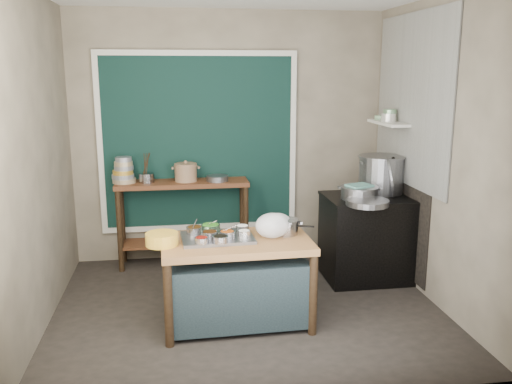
{
  "coord_description": "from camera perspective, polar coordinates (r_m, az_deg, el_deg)",
  "views": [
    {
      "loc": [
        -0.62,
        -4.62,
        2.13
      ],
      "look_at": [
        0.12,
        0.25,
        1.03
      ],
      "focal_mm": 38.0,
      "sensor_mm": 36.0,
      "label": 1
    }
  ],
  "objects": [
    {
      "name": "floor",
      "position": [
        5.13,
        -0.91,
        -12.1
      ],
      "size": [
        3.5,
        3.0,
        0.02
      ],
      "primitive_type": "cube",
      "color": "#2A2420",
      "rests_on": "ground"
    },
    {
      "name": "stock_pot",
      "position": [
        5.85,
        13.02,
        1.84
      ],
      "size": [
        0.61,
        0.61,
        0.39
      ],
      "primitive_type": null,
      "rotation": [
        0.0,
        0.0,
        0.26
      ],
      "color": "gray",
      "rests_on": "stove_top"
    },
    {
      "name": "bowl_stack",
      "position": [
        6.04,
        -13.79,
        2.11
      ],
      "size": [
        0.25,
        0.25,
        0.28
      ],
      "color": "tan",
      "rests_on": "back_counter"
    },
    {
      "name": "stove_top",
      "position": [
        5.68,
        11.93,
        -0.6
      ],
      "size": [
        0.92,
        0.69,
        0.03
      ],
      "primitive_type": "cube",
      "color": "black",
      "rests_on": "stove_block"
    },
    {
      "name": "condiment_tray",
      "position": [
        4.59,
        -4.09,
        -4.81
      ],
      "size": [
        0.62,
        0.46,
        0.03
      ],
      "primitive_type": "cube",
      "rotation": [
        0.0,
        0.0,
        0.06
      ],
      "color": "gray",
      "rests_on": "prep_table"
    },
    {
      "name": "left_wall",
      "position": [
        4.82,
        -22.21,
        2.89
      ],
      "size": [
        0.02,
        3.0,
        2.8
      ],
      "primitive_type": "cube",
      "color": "gray",
      "rests_on": "floor"
    },
    {
      "name": "curtain_panel",
      "position": [
        6.15,
        -6.04,
        5.19
      ],
      "size": [
        2.1,
        0.02,
        1.9
      ],
      "primitive_type": "cube",
      "color": "black",
      "rests_on": "back_wall"
    },
    {
      "name": "saucepan",
      "position": [
        4.72,
        3.12,
        -3.66
      ],
      "size": [
        0.31,
        0.31,
        0.13
      ],
      "primitive_type": null,
      "rotation": [
        0.0,
        0.0,
        -0.35
      ],
      "color": "gray",
      "rests_on": "prep_table"
    },
    {
      "name": "right_wall",
      "position": [
        5.25,
        18.48,
        3.9
      ],
      "size": [
        0.02,
        3.0,
        2.8
      ],
      "primitive_type": "cube",
      "color": "gray",
      "rests_on": "floor"
    },
    {
      "name": "curtain_frame",
      "position": [
        6.14,
        -6.04,
        5.18
      ],
      "size": [
        2.22,
        0.03,
        2.02
      ],
      "primitive_type": null,
      "color": "beige",
      "rests_on": "back_wall"
    },
    {
      "name": "plastic_bag_a",
      "position": [
        4.6,
        1.71,
        -3.55
      ],
      "size": [
        0.32,
        0.29,
        0.21
      ],
      "primitive_type": "ellipsoid",
      "rotation": [
        0.0,
        0.0,
        0.18
      ],
      "color": "white",
      "rests_on": "prep_table"
    },
    {
      "name": "stove_block",
      "position": [
        5.79,
        11.73,
        -4.84
      ],
      "size": [
        0.9,
        0.68,
        0.85
      ],
      "primitive_type": "cube",
      "color": "black",
      "rests_on": "floor"
    },
    {
      "name": "steamer",
      "position": [
        5.53,
        10.81,
        -0.06
      ],
      "size": [
        0.52,
        0.52,
        0.13
      ],
      "primitive_type": null,
      "rotation": [
        0.0,
        0.0,
        -0.41
      ],
      "color": "gray",
      "rests_on": "stove_top"
    },
    {
      "name": "back_wall",
      "position": [
        6.21,
        -2.83,
        5.78
      ],
      "size": [
        3.5,
        0.02,
        2.8
      ],
      "primitive_type": "cube",
      "color": "gray",
      "rests_on": "floor"
    },
    {
      "name": "wide_bowl",
      "position": [
        5.99,
        -4.09,
        1.45
      ],
      "size": [
        0.3,
        0.3,
        0.06
      ],
      "primitive_type": "cylinder",
      "rotation": [
        0.0,
        0.0,
        -0.3
      ],
      "color": "gray",
      "rests_on": "back_counter"
    },
    {
      "name": "soot_patch",
      "position": [
        5.95,
        15.04,
        -1.8
      ],
      "size": [
        0.01,
        1.3,
        1.3
      ],
      "primitive_type": "cube",
      "color": "black",
      "rests_on": "right_wall"
    },
    {
      "name": "green_cloth",
      "position": [
        5.52,
        10.84,
        0.68
      ],
      "size": [
        0.29,
        0.26,
        0.02
      ],
      "primitive_type": "cube",
      "rotation": [
        0.0,
        0.0,
        0.38
      ],
      "color": "#5F9C8C",
      "rests_on": "steamer"
    },
    {
      "name": "back_counter",
      "position": [
        6.13,
        -7.64,
        -3.22
      ],
      "size": [
        1.45,
        0.4,
        0.95
      ],
      "primitive_type": "cube",
      "color": "brown",
      "rests_on": "floor"
    },
    {
      "name": "prep_table",
      "position": [
        4.69,
        -2.04,
        -9.43
      ],
      "size": [
        1.27,
        0.75,
        0.75
      ],
      "primitive_type": "cube",
      "rotation": [
        0.0,
        0.0,
        0.03
      ],
      "color": "olive",
      "rests_on": "floor"
    },
    {
      "name": "condiment_bowls",
      "position": [
        4.59,
        -4.26,
        -4.29
      ],
      "size": [
        0.54,
        0.46,
        0.07
      ],
      "color": "silver",
      "rests_on": "condiment_tray"
    },
    {
      "name": "pot_lid",
      "position": [
        5.67,
        13.95,
        1.52
      ],
      "size": [
        0.23,
        0.43,
        0.41
      ],
      "primitive_type": "cylinder",
      "rotation": [
        0.0,
        1.36,
        -0.31
      ],
      "color": "gray",
      "rests_on": "stove_top"
    },
    {
      "name": "wall_shelf",
      "position": [
        5.94,
        13.79,
        7.07
      ],
      "size": [
        0.22,
        0.7,
        0.03
      ],
      "primitive_type": "cube",
      "color": "beige",
      "rests_on": "right_wall"
    },
    {
      "name": "tile_panel",
      "position": [
        5.69,
        16.06,
        9.24
      ],
      "size": [
        0.02,
        1.7,
        1.7
      ],
      "primitive_type": "cube",
      "color": "#B2B2AA",
      "rests_on": "right_wall"
    },
    {
      "name": "ceramic_crock",
      "position": [
        6.01,
        -7.4,
        1.97
      ],
      "size": [
        0.27,
        0.27,
        0.18
      ],
      "primitive_type": null,
      "rotation": [
        0.0,
        0.0,
        0.02
      ],
      "color": "#816146",
      "rests_on": "back_counter"
    },
    {
      "name": "utensil_cup",
      "position": [
        6.01,
        -11.44,
        1.46
      ],
      "size": [
        0.21,
        0.21,
        0.1
      ],
      "primitive_type": "cylinder",
      "rotation": [
        0.0,
        0.0,
        -0.33
      ],
      "color": "gray",
      "rests_on": "back_counter"
    },
    {
      "name": "plastic_bag_b",
      "position": [
        4.74,
        2.33,
        -3.28
      ],
      "size": [
        0.29,
        0.27,
        0.18
      ],
      "primitive_type": "ellipsoid",
      "rotation": [
        0.0,
        0.0,
        -0.35
      ],
      "color": "white",
      "rests_on": "prep_table"
    },
    {
      "name": "shallow_pan",
      "position": [
        5.29,
        11.64,
        -1.08
      ],
      "size": [
        0.5,
        0.5,
        0.05
      ],
      "primitive_type": "cylinder",
      "rotation": [
        0.0,
        0.0,
        0.25
      ],
      "color": "gray",
      "rests_on": "stove_top"
    },
    {
      "name": "yellow_basin",
      "position": [
        4.48,
        -9.88,
        -4.9
      ],
      "size": [
        0.34,
        0.34,
        0.1
      ],
      "primitive_type": "cylinder",
      "rotation": [
        0.0,
        0.0,
        0.32
      ],
      "color": "orange",
      "rests_on": "prep_table"
    },
    {
      "name": "shelf_bowl_green",
      "position": [
        6.16,
        12.96,
        7.65
      ],
      "size": [
        0.16,
        0.16,
        0.05
      ],
      "primitive_type": "cylinder",
      "rotation": [
        0.0,
        0.0,
        -0.28
      ],
      "color": "gray",
      "rests_on": "wall_shelf"
    },
    {
      "name": "shelf_bowl_stack",
      "position": [
        5.93,
        13.85,
        7.79
      ],
      "size": [
        0.16,
        0.16,
        0.13
      ],
      "color": "silver",
      "rests_on": "wall_shelf"
    }
  ]
}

